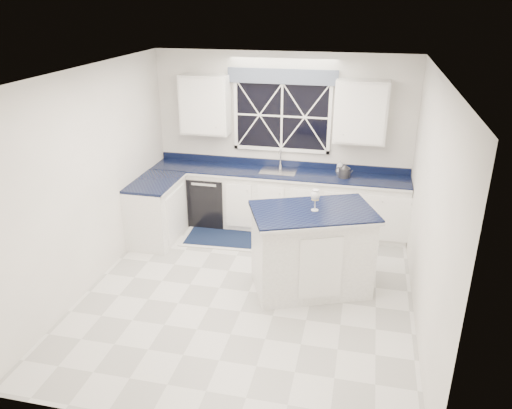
% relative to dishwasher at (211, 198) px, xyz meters
% --- Properties ---
extents(ground, '(4.50, 4.50, 0.00)m').
position_rel_dishwasher_xyz_m(ground, '(1.10, -1.95, -0.41)').
color(ground, silver).
rests_on(ground, ground).
extents(back_wall, '(4.00, 0.10, 2.70)m').
position_rel_dishwasher_xyz_m(back_wall, '(1.10, 0.30, 0.94)').
color(back_wall, white).
rests_on(back_wall, ground).
extents(base_cabinets, '(3.99, 1.60, 0.90)m').
position_rel_dishwasher_xyz_m(base_cabinets, '(0.77, -0.17, 0.04)').
color(base_cabinets, white).
rests_on(base_cabinets, ground).
extents(countertop, '(3.98, 0.64, 0.04)m').
position_rel_dishwasher_xyz_m(countertop, '(1.10, 0.00, 0.51)').
color(countertop, black).
rests_on(countertop, base_cabinets).
extents(dishwasher, '(0.60, 0.58, 0.82)m').
position_rel_dishwasher_xyz_m(dishwasher, '(0.00, 0.00, 0.00)').
color(dishwasher, black).
rests_on(dishwasher, ground).
extents(window, '(1.65, 0.09, 1.26)m').
position_rel_dishwasher_xyz_m(window, '(1.10, 0.25, 1.42)').
color(window, black).
rests_on(window, ground).
extents(upper_cabinets, '(3.10, 0.34, 0.90)m').
position_rel_dishwasher_xyz_m(upper_cabinets, '(1.10, 0.13, 1.49)').
color(upper_cabinets, white).
rests_on(upper_cabinets, ground).
extents(faucet, '(0.05, 0.20, 0.30)m').
position_rel_dishwasher_xyz_m(faucet, '(1.10, 0.19, 0.69)').
color(faucet, silver).
rests_on(faucet, countertop).
extents(island, '(1.67, 1.35, 1.08)m').
position_rel_dishwasher_xyz_m(island, '(1.84, -1.68, 0.13)').
color(island, white).
rests_on(island, ground).
extents(rug, '(1.21, 0.78, 0.02)m').
position_rel_dishwasher_xyz_m(rug, '(0.34, -0.60, -0.40)').
color(rug, beige).
rests_on(rug, ground).
extents(kettle, '(0.27, 0.23, 0.20)m').
position_rel_dishwasher_xyz_m(kettle, '(2.11, -0.02, 0.62)').
color(kettle, '#313134').
rests_on(kettle, countertop).
extents(wine_glass, '(0.11, 0.11, 0.26)m').
position_rel_dishwasher_xyz_m(wine_glass, '(1.85, -1.69, 0.85)').
color(wine_glass, silver).
rests_on(wine_glass, island).
extents(soap_bottle, '(0.10, 0.10, 0.18)m').
position_rel_dishwasher_xyz_m(soap_bottle, '(2.03, 0.22, 0.62)').
color(soap_bottle, silver).
rests_on(soap_bottle, countertop).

